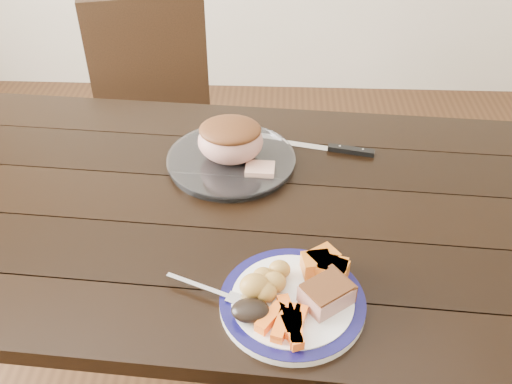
{
  "coord_description": "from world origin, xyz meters",
  "views": [
    {
      "loc": [
        0.12,
        -1.02,
        1.59
      ],
      "look_at": [
        0.08,
        -0.02,
        0.8
      ],
      "focal_mm": 40.0,
      "sensor_mm": 36.0,
      "label": 1
    }
  ],
  "objects_px": {
    "dinner_plate": "(292,303)",
    "serving_platter": "(231,161)",
    "carving_knife": "(336,149)",
    "pork_slice": "(326,295)",
    "fork": "(214,292)",
    "roast_joint": "(231,141)",
    "dining_table": "(223,232)",
    "chair_far": "(156,120)"
  },
  "relations": [
    {
      "from": "chair_far",
      "to": "dinner_plate",
      "type": "relative_size",
      "value": 3.37
    },
    {
      "from": "dinner_plate",
      "to": "carving_knife",
      "type": "bearing_deg",
      "value": 77.52
    },
    {
      "from": "dining_table",
      "to": "carving_knife",
      "type": "xyz_separation_m",
      "value": [
        0.28,
        0.23,
        0.1
      ]
    },
    {
      "from": "dining_table",
      "to": "roast_joint",
      "type": "xyz_separation_m",
      "value": [
        0.01,
        0.16,
        0.16
      ]
    },
    {
      "from": "dinner_plate",
      "to": "serving_platter",
      "type": "xyz_separation_m",
      "value": [
        -0.15,
        0.46,
        0.0
      ]
    },
    {
      "from": "dining_table",
      "to": "carving_knife",
      "type": "distance_m",
      "value": 0.37
    },
    {
      "from": "serving_platter",
      "to": "fork",
      "type": "bearing_deg",
      "value": -89.74
    },
    {
      "from": "serving_platter",
      "to": "pork_slice",
      "type": "relative_size",
      "value": 3.68
    },
    {
      "from": "dinner_plate",
      "to": "roast_joint",
      "type": "bearing_deg",
      "value": 108.39
    },
    {
      "from": "pork_slice",
      "to": "dinner_plate",
      "type": "bearing_deg",
      "value": 175.24
    },
    {
      "from": "serving_platter",
      "to": "dining_table",
      "type": "bearing_deg",
      "value": -93.49
    },
    {
      "from": "chair_far",
      "to": "serving_platter",
      "type": "distance_m",
      "value": 0.71
    },
    {
      "from": "carving_knife",
      "to": "fork",
      "type": "bearing_deg",
      "value": -104.9
    },
    {
      "from": "dinner_plate",
      "to": "carving_knife",
      "type": "distance_m",
      "value": 0.54
    },
    {
      "from": "dining_table",
      "to": "dinner_plate",
      "type": "xyz_separation_m",
      "value": [
        0.16,
        -0.3,
        0.1
      ]
    },
    {
      "from": "chair_far",
      "to": "dining_table",
      "type": "bearing_deg",
      "value": 99.28
    },
    {
      "from": "dining_table",
      "to": "dinner_plate",
      "type": "height_order",
      "value": "dinner_plate"
    },
    {
      "from": "dining_table",
      "to": "carving_knife",
      "type": "relative_size",
      "value": 5.22
    },
    {
      "from": "serving_platter",
      "to": "roast_joint",
      "type": "height_order",
      "value": "roast_joint"
    },
    {
      "from": "dining_table",
      "to": "chair_far",
      "type": "height_order",
      "value": "chair_far"
    },
    {
      "from": "dinner_plate",
      "to": "pork_slice",
      "type": "distance_m",
      "value": 0.07
    },
    {
      "from": "dining_table",
      "to": "serving_platter",
      "type": "relative_size",
      "value": 5.26
    },
    {
      "from": "dining_table",
      "to": "chair_far",
      "type": "xyz_separation_m",
      "value": [
        -0.32,
        0.74,
        -0.13
      ]
    },
    {
      "from": "dinner_plate",
      "to": "carving_knife",
      "type": "relative_size",
      "value": 0.87
    },
    {
      "from": "fork",
      "to": "carving_knife",
      "type": "bearing_deg",
      "value": 85.14
    },
    {
      "from": "dining_table",
      "to": "serving_platter",
      "type": "bearing_deg",
      "value": 86.51
    },
    {
      "from": "dinner_plate",
      "to": "serving_platter",
      "type": "distance_m",
      "value": 0.48
    },
    {
      "from": "serving_platter",
      "to": "pork_slice",
      "type": "height_order",
      "value": "pork_slice"
    },
    {
      "from": "carving_knife",
      "to": "roast_joint",
      "type": "bearing_deg",
      "value": -152.41
    },
    {
      "from": "serving_platter",
      "to": "fork",
      "type": "distance_m",
      "value": 0.45
    },
    {
      "from": "dining_table",
      "to": "dinner_plate",
      "type": "bearing_deg",
      "value": -61.86
    },
    {
      "from": "dinner_plate",
      "to": "serving_platter",
      "type": "bearing_deg",
      "value": 108.39
    },
    {
      "from": "dinner_plate",
      "to": "fork",
      "type": "xyz_separation_m",
      "value": [
        -0.15,
        0.01,
        0.01
      ]
    },
    {
      "from": "dining_table",
      "to": "fork",
      "type": "height_order",
      "value": "fork"
    },
    {
      "from": "dinner_plate",
      "to": "pork_slice",
      "type": "xyz_separation_m",
      "value": [
        0.06,
        -0.01,
        0.03
      ]
    },
    {
      "from": "fork",
      "to": "dining_table",
      "type": "bearing_deg",
      "value": 114.6
    },
    {
      "from": "dining_table",
      "to": "pork_slice",
      "type": "bearing_deg",
      "value": -54.02
    },
    {
      "from": "pork_slice",
      "to": "carving_knife",
      "type": "distance_m",
      "value": 0.54
    },
    {
      "from": "dining_table",
      "to": "dinner_plate",
      "type": "distance_m",
      "value": 0.36
    },
    {
      "from": "fork",
      "to": "roast_joint",
      "type": "relative_size",
      "value": 1.06
    },
    {
      "from": "pork_slice",
      "to": "chair_far",
      "type": "bearing_deg",
      "value": 117.32
    },
    {
      "from": "pork_slice",
      "to": "fork",
      "type": "relative_size",
      "value": 0.5
    }
  ]
}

